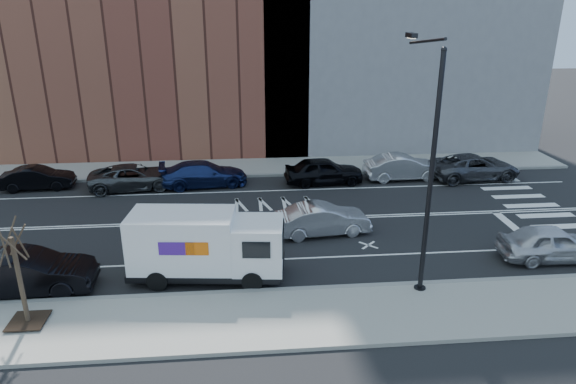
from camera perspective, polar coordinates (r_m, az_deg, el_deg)
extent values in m
plane|color=black|center=(26.09, -5.74, -3.24)|extent=(120.00, 120.00, 0.00)
cube|color=gray|center=(18.31, -5.88, -14.03)|extent=(44.00, 3.60, 0.15)
cube|color=gray|center=(34.32, -5.68, 2.72)|extent=(44.00, 3.60, 0.15)
cube|color=gray|center=(19.82, -5.85, -11.08)|extent=(44.00, 0.25, 0.17)
cube|color=gray|center=(32.61, -5.69, 1.79)|extent=(44.00, 0.25, 0.17)
cylinder|color=black|center=(18.72, 15.58, 1.27)|extent=(0.18, 0.18, 9.00)
cylinder|color=black|center=(20.53, 14.42, -10.42)|extent=(0.44, 0.44, 0.20)
sphere|color=black|center=(17.84, 16.95, 14.90)|extent=(0.20, 0.20, 0.20)
cylinder|color=black|center=(19.42, 15.13, 15.89)|extent=(0.11, 3.49, 0.48)
cube|color=black|center=(21.02, 13.56, 16.58)|extent=(0.25, 0.80, 0.18)
cube|color=#FFF2CC|center=(21.02, 13.54, 16.30)|extent=(0.18, 0.55, 0.03)
cube|color=black|center=(20.00, -26.90, -12.62)|extent=(1.20, 1.20, 0.04)
cylinder|color=#382B1E|center=(19.27, -27.61, -8.79)|extent=(0.16, 0.16, 3.20)
cylinder|color=#382B1E|center=(18.59, -27.60, -5.01)|extent=(0.06, 0.80, 1.44)
cylinder|color=#382B1E|center=(18.86, -27.83, -4.70)|extent=(0.81, 0.31, 1.19)
cylinder|color=#382B1E|center=(18.89, -28.71, -4.82)|extent=(0.58, 0.76, 1.50)
cylinder|color=#382B1E|center=(18.65, -29.04, -5.19)|extent=(0.47, 0.61, 1.37)
cylinder|color=#382B1E|center=(18.46, -28.36, -5.32)|extent=(0.72, 0.29, 1.13)
cube|color=black|center=(20.92, -9.07, -8.35)|extent=(6.10, 2.60, 0.29)
cube|color=white|center=(20.19, -3.32, -5.86)|extent=(2.11, 2.24, 1.91)
cube|color=black|center=(20.02, -0.54, -5.15)|extent=(0.24, 1.76, 0.91)
cube|color=black|center=(19.13, -3.55, -6.46)|extent=(1.05, 0.15, 0.67)
cube|color=black|center=(21.01, -3.14, -3.91)|extent=(1.05, 0.15, 0.67)
cube|color=black|center=(20.58, -0.64, -8.27)|extent=(0.34, 1.91, 0.33)
cube|color=white|center=(20.52, -11.63, -5.22)|extent=(4.21, 2.50, 2.20)
cube|color=#47198C|center=(19.53, -12.30, -6.19)|extent=(1.33, 0.16, 0.53)
cube|color=orange|center=(19.37, -10.09, -6.25)|extent=(0.86, 0.11, 0.53)
cube|color=#47198C|center=(21.42, -11.08, -3.65)|extent=(1.33, 0.16, 0.53)
cube|color=orange|center=(21.27, -9.06, -3.68)|extent=(0.86, 0.11, 0.53)
cylinder|color=black|center=(19.87, -4.00, -9.86)|extent=(0.83, 0.35, 0.80)
cylinder|color=black|center=(21.54, -3.59, -7.32)|extent=(0.83, 0.35, 0.80)
cylinder|color=black|center=(20.48, -14.31, -9.51)|extent=(0.83, 0.35, 0.80)
cylinder|color=black|center=(22.10, -13.09, -7.08)|extent=(0.83, 0.35, 0.80)
imported|color=black|center=(33.62, -26.06, 1.40)|extent=(4.20, 1.77, 1.35)
imported|color=#414347|center=(31.61, -16.75, 1.62)|extent=(5.42, 3.03, 1.43)
imported|color=navy|center=(31.13, -9.35, 2.00)|extent=(5.37, 2.70, 1.50)
imported|color=black|center=(31.18, 4.00, 2.37)|extent=(4.87, 2.24, 1.62)
imported|color=#B7B8BC|center=(32.68, 12.63, 2.72)|extent=(4.82, 1.90, 1.56)
imported|color=#414348|center=(34.01, 19.98, 2.64)|extent=(5.76, 3.03, 1.55)
imported|color=#BBBBC0|center=(24.37, 3.89, -3.05)|extent=(4.60, 2.06, 1.47)
imported|color=black|center=(21.89, -27.10, -7.98)|extent=(5.07, 1.98, 1.64)
imported|color=silver|center=(24.63, 27.32, -5.08)|extent=(4.53, 1.97, 1.52)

